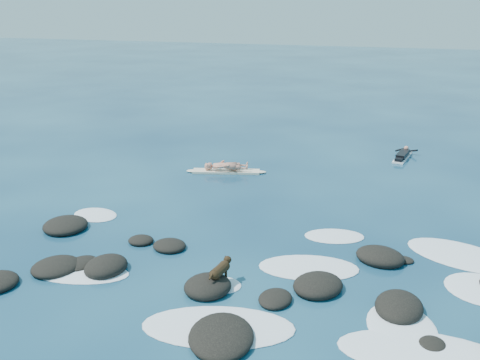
% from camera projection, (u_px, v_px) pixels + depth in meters
% --- Properties ---
extents(ground, '(160.00, 160.00, 0.00)m').
position_uv_depth(ground, '(248.00, 255.00, 15.83)').
color(ground, '#0A2642').
rests_on(ground, ground).
extents(reef_rocks, '(15.08, 6.93, 0.52)m').
position_uv_depth(reef_rocks, '(220.00, 279.00, 14.21)').
color(reef_rocks, black).
rests_on(reef_rocks, ground).
extents(breaking_foam, '(14.79, 8.48, 0.12)m').
position_uv_depth(breaking_foam, '(324.00, 287.00, 14.03)').
color(breaking_foam, white).
rests_on(breaking_foam, ground).
extents(standing_surfer_rig, '(3.47, 1.38, 2.00)m').
position_uv_depth(standing_surfer_rig, '(226.00, 155.00, 23.20)').
color(standing_surfer_rig, '#F7E4C5').
rests_on(standing_surfer_rig, ground).
extents(paddling_surfer_rig, '(1.10, 2.48, 0.43)m').
position_uv_depth(paddling_surfer_rig, '(403.00, 155.00, 25.56)').
color(paddling_surfer_rig, white).
rests_on(paddling_surfer_rig, ground).
extents(dog, '(0.40, 1.16, 0.74)m').
position_uv_depth(dog, '(221.00, 269.00, 13.93)').
color(dog, black).
rests_on(dog, ground).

